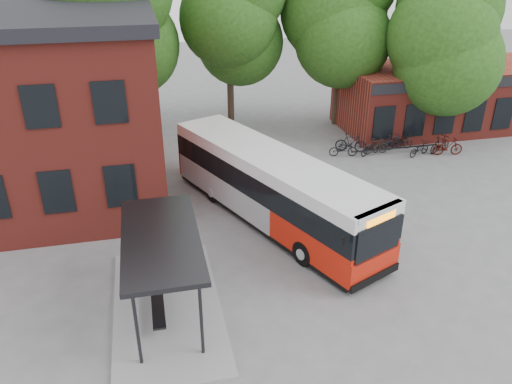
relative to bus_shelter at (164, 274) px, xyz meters
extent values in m
plane|color=slate|center=(4.50, 1.00, -1.45)|extent=(100.00, 100.00, 0.00)
imported|color=black|center=(10.83, 11.37, -1.02)|extent=(1.71, 0.88, 0.86)
imported|color=black|center=(11.54, 11.94, -0.90)|extent=(1.89, 1.23, 1.10)
imported|color=black|center=(12.44, 11.22, -1.03)|extent=(1.67, 1.17, 0.83)
imported|color=#292621|center=(12.82, 11.28, -0.97)|extent=(1.62, 0.52, 0.96)
imported|color=black|center=(14.46, 11.63, -0.97)|extent=(1.84, 0.70, 0.96)
imported|color=black|center=(14.06, 11.69, -0.97)|extent=(1.64, 0.63, 0.96)
imported|color=black|center=(15.13, 10.45, -1.03)|extent=(1.70, 1.17, 0.85)
imported|color=black|center=(16.57, 10.64, -0.94)|extent=(1.75, 1.09, 1.02)
imported|color=#3E0D09|center=(16.76, 10.16, -0.92)|extent=(1.81, 0.78, 1.05)
camera|label=1|loc=(-0.08, -13.56, 9.55)|focal=35.00mm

